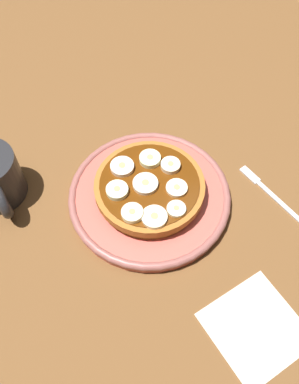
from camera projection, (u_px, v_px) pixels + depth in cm
name	position (u px, v px, depth cm)	size (l,w,h in cm)	color
ground_plane	(150.00, 205.00, 62.60)	(140.00, 140.00, 3.00)	brown
plate	(150.00, 196.00, 60.45)	(23.94, 23.94, 2.00)	#CC594C
pancake_stack	(152.00, 189.00, 58.77)	(15.85, 15.85, 2.78)	olive
banana_slice_0	(144.00, 183.00, 57.40)	(3.60, 3.60, 0.87)	#F8E2BF
banana_slice_1	(150.00, 159.00, 59.58)	(3.16, 3.16, 1.05)	#F0F2B3
banana_slice_2	(122.00, 167.00, 58.87)	(3.44, 3.44, 0.93)	#FCE4C6
banana_slice_3	(117.00, 191.00, 56.56)	(3.13, 3.13, 1.02)	#EAF1BE
banana_slice_4	(154.00, 217.00, 54.39)	(3.53, 3.53, 0.74)	#FCEBC2
banana_slice_5	(176.00, 209.00, 55.11)	(2.63, 2.63, 0.68)	beige
banana_slice_6	(177.00, 188.00, 56.95)	(3.05, 3.05, 0.73)	#FDE3B5
banana_slice_7	(132.00, 213.00, 54.57)	(2.99, 2.99, 1.00)	#F5E8B5
banana_slice_8	(170.00, 166.00, 58.96)	(2.85, 2.85, 1.01)	#FAE3B9
napkin	(256.00, 328.00, 50.80)	(11.00, 11.00, 0.30)	beige
fork	(268.00, 191.00, 61.92)	(13.02, 2.65, 0.50)	silver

